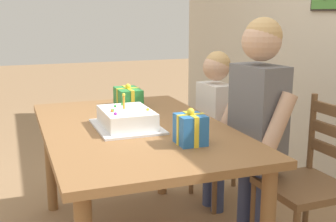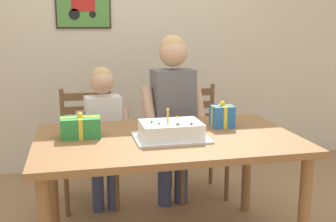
{
  "view_description": "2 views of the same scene",
  "coord_description": "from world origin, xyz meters",
  "px_view_note": "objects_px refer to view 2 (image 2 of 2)",
  "views": [
    {
      "loc": [
        2.25,
        -0.64,
        1.37
      ],
      "look_at": [
        0.01,
        0.19,
        0.83
      ],
      "focal_mm": 46.21,
      "sensor_mm": 36.0,
      "label": 1
    },
    {
      "loc": [
        -0.55,
        -2.45,
        1.44
      ],
      "look_at": [
        0.03,
        0.12,
        0.89
      ],
      "focal_mm": 45.07,
      "sensor_mm": 36.0,
      "label": 2
    }
  ],
  "objects_px": {
    "child_older": "(173,104)",
    "dining_table": "(167,150)",
    "birthday_cake": "(171,131)",
    "child_younger": "(103,125)",
    "gift_box_red_large": "(222,116)",
    "chair_left": "(89,147)",
    "gift_box_beside_cake": "(80,127)",
    "chair_right": "(196,140)"
  },
  "relations": [
    {
      "from": "birthday_cake",
      "to": "chair_left",
      "type": "relative_size",
      "value": 0.48
    },
    {
      "from": "chair_left",
      "to": "child_younger",
      "type": "bearing_deg",
      "value": -60.35
    },
    {
      "from": "dining_table",
      "to": "gift_box_red_large",
      "type": "xyz_separation_m",
      "value": [
        0.41,
        0.16,
        0.16
      ]
    },
    {
      "from": "gift_box_red_large",
      "to": "chair_left",
      "type": "bearing_deg",
      "value": 140.94
    },
    {
      "from": "dining_table",
      "to": "chair_right",
      "type": "relative_size",
      "value": 1.74
    },
    {
      "from": "gift_box_red_large",
      "to": "child_older",
      "type": "xyz_separation_m",
      "value": [
        -0.22,
        0.51,
        -0.0
      ]
    },
    {
      "from": "birthday_cake",
      "to": "gift_box_red_large",
      "type": "relative_size",
      "value": 2.44
    },
    {
      "from": "dining_table",
      "to": "chair_left",
      "type": "xyz_separation_m",
      "value": [
        -0.45,
        0.86,
        -0.2
      ]
    },
    {
      "from": "chair_left",
      "to": "child_younger",
      "type": "xyz_separation_m",
      "value": [
        0.11,
        -0.19,
        0.22
      ]
    },
    {
      "from": "chair_left",
      "to": "child_older",
      "type": "height_order",
      "value": "child_older"
    },
    {
      "from": "gift_box_beside_cake",
      "to": "chair_left",
      "type": "xyz_separation_m",
      "value": [
        0.07,
        0.76,
        -0.35
      ]
    },
    {
      "from": "dining_table",
      "to": "chair_left",
      "type": "relative_size",
      "value": 1.74
    },
    {
      "from": "gift_box_red_large",
      "to": "chair_left",
      "type": "height_order",
      "value": "gift_box_red_large"
    },
    {
      "from": "dining_table",
      "to": "gift_box_beside_cake",
      "type": "height_order",
      "value": "gift_box_beside_cake"
    },
    {
      "from": "gift_box_red_large",
      "to": "child_younger",
      "type": "xyz_separation_m",
      "value": [
        -0.76,
        0.51,
        -0.14
      ]
    },
    {
      "from": "birthday_cake",
      "to": "child_older",
      "type": "xyz_separation_m",
      "value": [
        0.19,
        0.72,
        0.02
      ]
    },
    {
      "from": "chair_right",
      "to": "child_younger",
      "type": "relative_size",
      "value": 0.82
    },
    {
      "from": "gift_box_red_large",
      "to": "child_older",
      "type": "relative_size",
      "value": 0.13
    },
    {
      "from": "birthday_cake",
      "to": "child_older",
      "type": "distance_m",
      "value": 0.74
    },
    {
      "from": "birthday_cake",
      "to": "gift_box_beside_cake",
      "type": "xyz_separation_m",
      "value": [
        -0.53,
        0.15,
        0.01
      ]
    },
    {
      "from": "chair_right",
      "to": "dining_table",
      "type": "bearing_deg",
      "value": -117.52
    },
    {
      "from": "birthday_cake",
      "to": "gift_box_red_large",
      "type": "bearing_deg",
      "value": 27.62
    },
    {
      "from": "dining_table",
      "to": "child_younger",
      "type": "xyz_separation_m",
      "value": [
        -0.34,
        0.67,
        0.02
      ]
    },
    {
      "from": "gift_box_red_large",
      "to": "chair_left",
      "type": "distance_m",
      "value": 1.17
    },
    {
      "from": "gift_box_beside_cake",
      "to": "child_younger",
      "type": "height_order",
      "value": "child_younger"
    },
    {
      "from": "dining_table",
      "to": "birthday_cake",
      "type": "distance_m",
      "value": 0.15
    },
    {
      "from": "child_younger",
      "to": "birthday_cake",
      "type": "bearing_deg",
      "value": -63.77
    },
    {
      "from": "birthday_cake",
      "to": "gift_box_beside_cake",
      "type": "relative_size",
      "value": 1.82
    },
    {
      "from": "chair_left",
      "to": "chair_right",
      "type": "xyz_separation_m",
      "value": [
        0.9,
        0.0,
        0.0
      ]
    },
    {
      "from": "dining_table",
      "to": "child_older",
      "type": "relative_size",
      "value": 1.18
    },
    {
      "from": "gift_box_beside_cake",
      "to": "chair_left",
      "type": "bearing_deg",
      "value": 85.0
    },
    {
      "from": "child_older",
      "to": "child_younger",
      "type": "distance_m",
      "value": 0.56
    },
    {
      "from": "chair_left",
      "to": "child_younger",
      "type": "distance_m",
      "value": 0.31
    },
    {
      "from": "dining_table",
      "to": "gift_box_beside_cake",
      "type": "distance_m",
      "value": 0.55
    },
    {
      "from": "birthday_cake",
      "to": "child_younger",
      "type": "bearing_deg",
      "value": 116.23
    },
    {
      "from": "child_older",
      "to": "dining_table",
      "type": "bearing_deg",
      "value": -106.55
    },
    {
      "from": "dining_table",
      "to": "chair_left",
      "type": "distance_m",
      "value": 0.99
    },
    {
      "from": "dining_table",
      "to": "chair_right",
      "type": "distance_m",
      "value": 0.99
    },
    {
      "from": "chair_left",
      "to": "child_older",
      "type": "bearing_deg",
      "value": -16.68
    },
    {
      "from": "child_younger",
      "to": "dining_table",
      "type": "bearing_deg",
      "value": -62.94
    },
    {
      "from": "birthday_cake",
      "to": "child_older",
      "type": "bearing_deg",
      "value": 75.49
    },
    {
      "from": "gift_box_red_large",
      "to": "child_older",
      "type": "distance_m",
      "value": 0.55
    }
  ]
}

